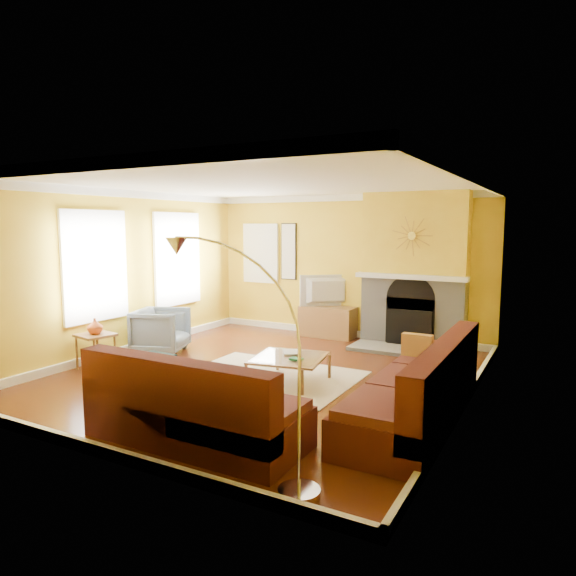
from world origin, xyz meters
The scene contains 27 objects.
floor centered at (0.00, 0.00, -0.01)m, with size 5.50×6.00×0.02m, color #602B14.
ceiling centered at (0.00, 0.00, 2.71)m, with size 5.50×6.00×0.02m, color white.
wall_back centered at (0.00, 3.01, 1.35)m, with size 5.50×0.02×2.70m, color gold.
wall_front centered at (0.00, -3.01, 1.35)m, with size 5.50×0.02×2.70m, color gold.
wall_left centered at (-2.76, 0.00, 1.35)m, with size 0.02×6.00×2.70m, color gold.
wall_right centered at (2.76, 0.00, 1.35)m, with size 0.02×6.00×2.70m, color gold.
baseboard centered at (0.00, 0.00, 0.06)m, with size 5.50×6.00×0.12m, color white, non-canonical shape.
crown_molding centered at (0.00, 0.00, 2.64)m, with size 5.50×6.00×0.12m, color white, non-canonical shape.
window_left_near centered at (-2.72, 1.30, 1.50)m, with size 0.06×1.22×1.72m, color white.
window_left_far centered at (-2.72, -0.60, 1.50)m, with size 0.06×1.22×1.72m, color white.
window_back centered at (-1.90, 2.96, 1.55)m, with size 0.82×0.06×1.22m, color white.
wall_art centered at (-1.25, 2.97, 1.60)m, with size 0.34×0.04×1.14m, color white.
fireplace centered at (1.35, 2.80, 1.35)m, with size 1.80×0.40×2.70m, color gray, non-canonical shape.
mantel centered at (1.35, 2.56, 1.25)m, with size 1.92×0.22×0.08m, color white.
hearth centered at (1.35, 2.25, 0.03)m, with size 1.80×0.70×0.06m, color gray.
sunburst centered at (1.35, 2.57, 1.95)m, with size 0.70×0.04×0.70m, color olive, non-canonical shape.
rug centered at (0.10, -0.06, 0.01)m, with size 2.40×1.80×0.02m, color beige.
sectional_sofa centered at (1.11, -0.99, 0.45)m, with size 3.28×3.41×0.90m, color #471916, non-canonical shape.
coffee_table centered at (0.46, -0.16, 0.18)m, with size 0.92×0.92×0.37m, color white, non-canonical shape.
media_console centered at (-0.28, 2.76, 0.29)m, with size 1.06×0.48×0.58m, color olive.
tv centered at (-0.28, 2.76, 0.88)m, with size 1.05×0.14×0.60m, color black.
subwoofer centered at (-0.09, 2.74, 0.14)m, with size 0.28×0.28×0.28m, color white.
armchair centered at (-2.21, 0.28, 0.37)m, with size 0.79×0.82×0.74m, color slate.
side_table centered at (-2.40, -0.92, 0.26)m, with size 0.47×0.47×0.52m, color olive, non-canonical shape.
vase centered at (-2.40, -0.92, 0.64)m, with size 0.23×0.23×0.24m, color #D8591E.
book centered at (0.32, -0.06, 0.38)m, with size 0.22×0.29×0.03m, color white.
arc_lamp centered at (1.40, -2.70, 1.01)m, with size 1.29×0.36×2.02m, color silver, non-canonical shape.
Camera 1 is at (3.70, -6.10, 2.12)m, focal length 32.00 mm.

